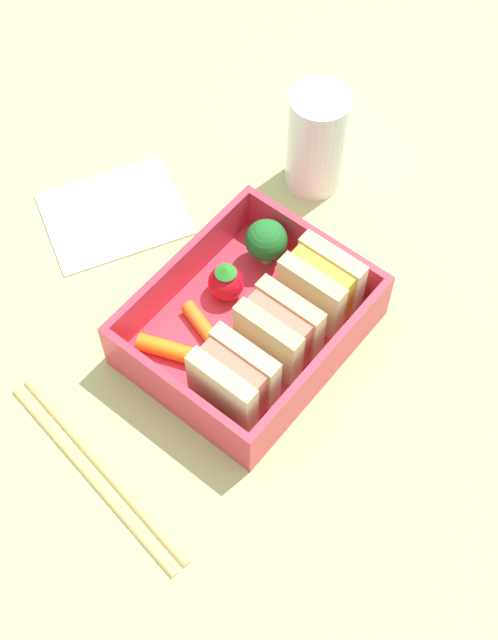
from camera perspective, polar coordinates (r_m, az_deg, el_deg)
ground_plane at (r=70.69cm, az=0.00°, el=-1.55°), size 120.00×120.00×2.00cm
bento_tray at (r=69.30cm, az=0.00°, el=-0.90°), size 17.32×14.23×1.20cm
bento_rim at (r=67.09cm, az=0.00°, el=0.21°), size 17.32×14.23×3.93cm
sandwich_left at (r=67.79cm, az=4.60°, el=2.22°), size 3.85×5.59×5.65cm
sandwich_center_left at (r=65.49cm, az=1.90°, el=-0.72°), size 3.85×5.59×5.65cm
sandwich_center at (r=63.52cm, az=-0.98°, el=-3.85°), size 3.85×5.59×5.65cm
broccoli_floret at (r=70.26cm, az=1.11°, el=5.10°), size 3.37×3.37×4.36cm
strawberry_far_left at (r=69.29cm, az=-1.47°, el=2.45°), size 2.87×2.87×3.47cm
carrot_stick_far_left at (r=68.47cm, az=-3.06°, el=-0.28°), size 2.31×4.25×1.16cm
carrot_stick_left at (r=67.46cm, az=-5.27°, el=-1.87°), size 2.92×4.81×1.35cm
chopstick_pair at (r=65.53cm, az=-9.74°, el=-9.54°), size 4.65×18.91×0.70cm
drinking_glass at (r=75.67cm, az=4.37°, el=11.38°), size 5.06×5.06×9.71cm
folded_napkin at (r=77.27cm, az=-8.64°, el=6.74°), size 14.49×13.53×0.40cm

